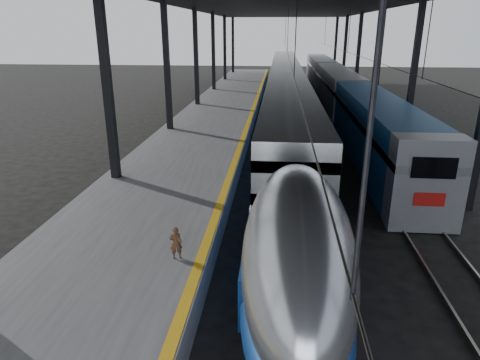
# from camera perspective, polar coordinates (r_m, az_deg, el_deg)

# --- Properties ---
(ground) EXTENTS (160.00, 160.00, 0.00)m
(ground) POSITION_cam_1_polar(r_m,az_deg,el_deg) (14.72, -1.07, -10.28)
(ground) COLOR black
(ground) RESTS_ON ground
(platform) EXTENTS (6.00, 80.00, 1.00)m
(platform) POSITION_cam_1_polar(r_m,az_deg,el_deg) (33.76, -3.34, 7.82)
(platform) COLOR #4C4C4F
(platform) RESTS_ON ground
(yellow_strip) EXTENTS (0.30, 80.00, 0.01)m
(yellow_strip) POSITION_cam_1_polar(r_m,az_deg,el_deg) (33.37, 1.46, 8.59)
(yellow_strip) COLOR gold
(yellow_strip) RESTS_ON platform
(rails) EXTENTS (6.52, 80.00, 0.16)m
(rails) POSITION_cam_1_polar(r_m,az_deg,el_deg) (33.63, 10.38, 6.75)
(rails) COLOR slate
(rails) RESTS_ON ground
(canopy) EXTENTS (18.00, 75.00, 9.47)m
(canopy) POSITION_cam_1_polar(r_m,az_deg,el_deg) (32.76, 6.51, 22.53)
(canopy) COLOR black
(canopy) RESTS_ON ground
(tgv_train) EXTENTS (2.84, 65.20, 4.08)m
(tgv_train) POSITION_cam_1_polar(r_m,az_deg,el_deg) (37.49, 6.12, 11.09)
(tgv_train) COLOR #AFB2B6
(tgv_train) RESTS_ON ground
(second_train) EXTENTS (2.65, 56.05, 3.65)m
(second_train) POSITION_cam_1_polar(r_m,az_deg,el_deg) (43.04, 12.85, 11.72)
(second_train) COLOR navy
(second_train) RESTS_ON ground
(child) EXTENTS (0.41, 0.33, 0.99)m
(child) POSITION_cam_1_polar(r_m,az_deg,el_deg) (12.58, -8.54, -8.28)
(child) COLOR #4B2C19
(child) RESTS_ON platform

